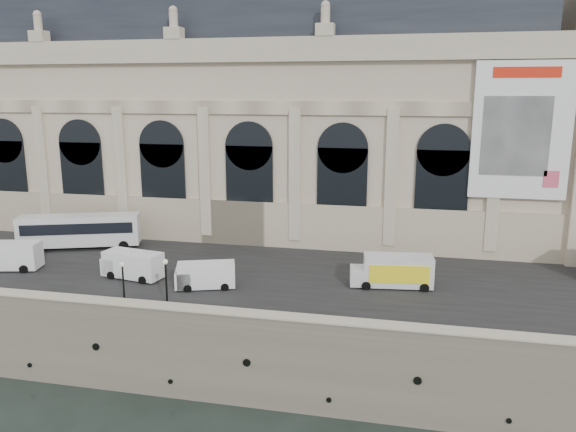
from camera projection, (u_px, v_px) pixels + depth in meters
name	position (u px, v px, depth m)	size (l,w,h in m)	color
ground	(222.00, 404.00, 41.56)	(260.00, 260.00, 0.00)	black
quay	(307.00, 243.00, 74.28)	(160.00, 70.00, 6.00)	gray
street	(268.00, 269.00, 53.60)	(160.00, 24.00, 0.06)	#2D2D2D
parapet	(222.00, 318.00, 40.69)	(160.00, 1.40, 1.21)	gray
museum	(254.00, 116.00, 67.94)	(69.00, 18.70, 29.10)	beige
bus_left	(80.00, 230.00, 60.33)	(12.67, 6.72, 3.70)	silver
van_a	(4.00, 256.00, 53.28)	(6.38, 3.56, 2.68)	white
van_b	(203.00, 276.00, 48.31)	(5.43, 3.46, 2.27)	white
van_c	(130.00, 265.00, 50.97)	(5.90, 3.07, 2.50)	white
box_truck	(393.00, 271.00, 48.60)	(7.26, 3.18, 2.84)	silver
lamp_left	(124.00, 285.00, 43.64)	(0.39, 0.39, 3.82)	black
lamp_right	(166.00, 285.00, 43.40)	(0.42, 0.42, 4.11)	black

